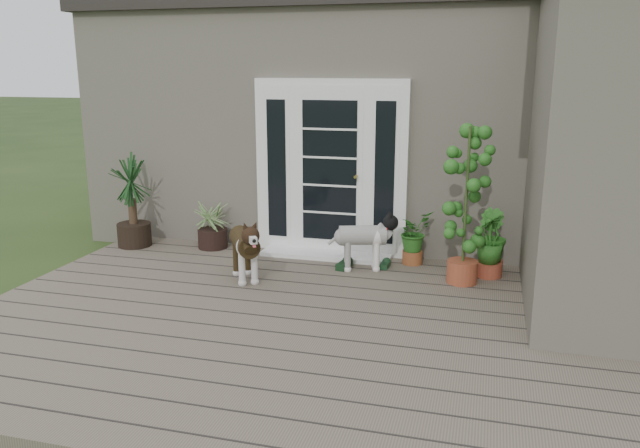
# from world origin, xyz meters

# --- Properties ---
(deck) EXTENTS (6.20, 4.60, 0.12)m
(deck) POSITION_xyz_m (0.00, 0.40, 0.06)
(deck) COLOR #6B5B4C
(deck) RESTS_ON ground
(house_main) EXTENTS (7.40, 4.00, 3.10)m
(house_main) POSITION_xyz_m (0.00, 4.65, 1.55)
(house_main) COLOR #665E54
(house_main) RESTS_ON ground
(roof_main) EXTENTS (7.60, 4.20, 0.20)m
(roof_main) POSITION_xyz_m (0.00, 4.65, 3.20)
(roof_main) COLOR #2D2826
(roof_main) RESTS_ON house_main
(house_wing) EXTENTS (1.60, 2.40, 3.10)m
(house_wing) POSITION_xyz_m (2.90, 1.50, 1.55)
(house_wing) COLOR #665E54
(house_wing) RESTS_ON ground
(door_unit) EXTENTS (1.90, 0.14, 2.15)m
(door_unit) POSITION_xyz_m (-0.20, 2.60, 1.19)
(door_unit) COLOR white
(door_unit) RESTS_ON deck
(door_step) EXTENTS (1.60, 0.40, 0.05)m
(door_step) POSITION_xyz_m (-0.20, 2.40, 0.14)
(door_step) COLOR white
(door_step) RESTS_ON deck
(brindle_dog) EXTENTS (0.69, 0.82, 0.63)m
(brindle_dog) POSITION_xyz_m (-0.84, 1.32, 0.44)
(brindle_dog) COLOR #3A2A15
(brindle_dog) RESTS_ON deck
(white_dog) EXTENTS (0.78, 0.51, 0.60)m
(white_dog) POSITION_xyz_m (0.33, 2.01, 0.42)
(white_dog) COLOR beige
(white_dog) RESTS_ON deck
(spider_plant) EXTENTS (0.81, 0.81, 0.67)m
(spider_plant) POSITION_xyz_m (-1.72, 2.40, 0.46)
(spider_plant) COLOR #8AAE6B
(spider_plant) RESTS_ON deck
(yucca) EXTENTS (1.00, 1.00, 1.19)m
(yucca) POSITION_xyz_m (-2.75, 2.22, 0.71)
(yucca) COLOR black
(yucca) RESTS_ON deck
(herb_a) EXTENTS (0.59, 0.59, 0.56)m
(herb_a) POSITION_xyz_m (0.87, 2.40, 0.40)
(herb_a) COLOR #20661D
(herb_a) RESTS_ON deck
(herb_b) EXTENTS (0.49, 0.49, 0.53)m
(herb_b) POSITION_xyz_m (1.77, 2.28, 0.38)
(herb_b) COLOR #1B611C
(herb_b) RESTS_ON deck
(herb_c) EXTENTS (0.48, 0.48, 0.57)m
(herb_c) POSITION_xyz_m (1.74, 2.16, 0.40)
(herb_c) COLOR #175219
(herb_c) RESTS_ON deck
(sapling) EXTENTS (0.57, 0.57, 1.75)m
(sapling) POSITION_xyz_m (1.47, 1.86, 1.00)
(sapling) COLOR #1C5017
(sapling) RESTS_ON deck
(clog_left) EXTENTS (0.13, 0.27, 0.08)m
(clog_left) POSITION_xyz_m (0.58, 2.16, 0.16)
(clog_left) COLOR #15341B
(clog_left) RESTS_ON deck
(clog_right) EXTENTS (0.21, 0.35, 0.10)m
(clog_right) POSITION_xyz_m (0.12, 2.02, 0.17)
(clog_right) COLOR black
(clog_right) RESTS_ON deck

